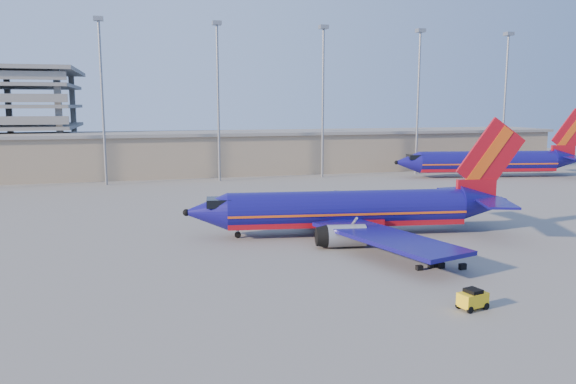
# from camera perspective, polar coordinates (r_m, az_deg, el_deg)

# --- Properties ---
(ground) EXTENTS (220.00, 220.00, 0.00)m
(ground) POSITION_cam_1_polar(r_m,az_deg,el_deg) (61.58, 3.81, -4.27)
(ground) COLOR slate
(ground) RESTS_ON ground
(terminal_building) EXTENTS (122.00, 16.00, 8.50)m
(terminal_building) POSITION_cam_1_polar(r_m,az_deg,el_deg) (118.84, -0.62, 4.21)
(terminal_building) COLOR gray
(terminal_building) RESTS_ON ground
(light_mast_row) EXTENTS (101.60, 1.60, 28.65)m
(light_mast_row) POSITION_cam_1_polar(r_m,az_deg,el_deg) (105.66, -1.66, 10.81)
(light_mast_row) COLOR gray
(light_mast_row) RESTS_ON ground
(aircraft_main) EXTENTS (37.24, 35.60, 12.64)m
(aircraft_main) POSITION_cam_1_polar(r_m,az_deg,el_deg) (61.08, 6.74, -1.84)
(aircraft_main) COLOR navy
(aircraft_main) RESTS_ON ground
(aircraft_second) EXTENTS (38.95, 15.65, 13.28)m
(aircraft_second) POSITION_cam_1_polar(r_m,az_deg,el_deg) (115.96, 19.97, 2.93)
(aircraft_second) COLOR navy
(aircraft_second) RESTS_ON ground
(baggage_tug) EXTENTS (2.24, 1.65, 1.45)m
(baggage_tug) POSITION_cam_1_polar(r_m,az_deg,el_deg) (41.38, 18.25, -10.25)
(baggage_tug) COLOR yellow
(baggage_tug) RESTS_ON ground
(luggage_pile) EXTENTS (4.30, 1.56, 0.53)m
(luggage_pile) POSITION_cam_1_polar(r_m,az_deg,el_deg) (50.40, 15.15, -7.30)
(luggage_pile) COLOR black
(luggage_pile) RESTS_ON ground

